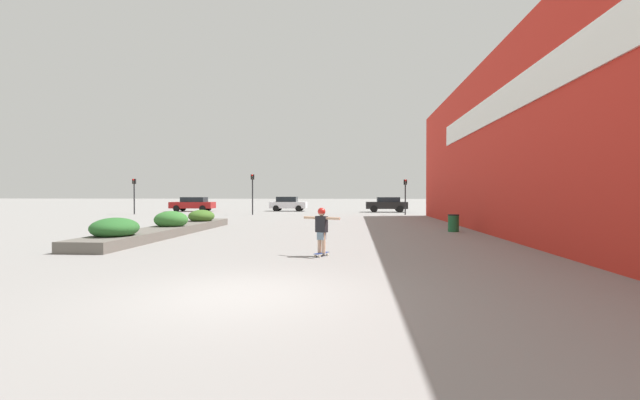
{
  "coord_description": "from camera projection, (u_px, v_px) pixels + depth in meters",
  "views": [
    {
      "loc": [
        2.1,
        -7.61,
        1.84
      ],
      "look_at": [
        0.61,
        10.72,
        1.57
      ],
      "focal_mm": 24.0,
      "sensor_mm": 36.0,
      "label": 1
    }
  ],
  "objects": [
    {
      "name": "ground_plane",
      "position": [
        239.0,
        295.0,
        7.78
      ],
      "size": [
        300.0,
        300.0,
        0.0
      ],
      "primitive_type": "plane",
      "color": "gray"
    },
    {
      "name": "building_wall_right",
      "position": [
        504.0,
        141.0,
        18.11
      ],
      "size": [
        0.67,
        35.82,
        8.11
      ],
      "color": "red",
      "rests_on": "ground_plane"
    },
    {
      "name": "planter_box",
      "position": [
        166.0,
        227.0,
        18.96
      ],
      "size": [
        1.64,
        12.61,
        1.06
      ],
      "color": "#605B54",
      "rests_on": "ground_plane"
    },
    {
      "name": "skateboard",
      "position": [
        322.0,
        254.0,
        12.57
      ],
      "size": [
        0.44,
        0.62,
        0.1
      ],
      "rotation": [
        0.0,
        0.0,
        -0.51
      ],
      "color": "navy",
      "rests_on": "ground_plane"
    },
    {
      "name": "skateboarder",
      "position": [
        322.0,
        225.0,
        12.56
      ],
      "size": [
        1.12,
        0.68,
        1.33
      ],
      "rotation": [
        0.0,
        0.0,
        -0.51
      ],
      "color": "tan",
      "rests_on": "skateboard"
    },
    {
      "name": "trash_bin",
      "position": [
        453.0,
        223.0,
        20.71
      ],
      "size": [
        0.54,
        0.54,
        0.84
      ],
      "color": "#1E5B33",
      "rests_on": "ground_plane"
    },
    {
      "name": "car_leftmost",
      "position": [
        387.0,
        204.0,
        42.88
      ],
      "size": [
        4.09,
        1.92,
        1.5
      ],
      "rotation": [
        0.0,
        0.0,
        1.57
      ],
      "color": "black",
      "rests_on": "ground_plane"
    },
    {
      "name": "car_center_left",
      "position": [
        193.0,
        204.0,
        44.67
      ],
      "size": [
        4.47,
        1.86,
        1.49
      ],
      "rotation": [
        0.0,
        0.0,
        1.57
      ],
      "color": "maroon",
      "rests_on": "ground_plane"
    },
    {
      "name": "car_center_right",
      "position": [
        288.0,
        204.0,
        45.43
      ],
      "size": [
        3.84,
        2.03,
        1.53
      ],
      "rotation": [
        0.0,
        0.0,
        -1.57
      ],
      "color": "silver",
      "rests_on": "ground_plane"
    },
    {
      "name": "traffic_light_left",
      "position": [
        252.0,
        187.0,
        37.42
      ],
      "size": [
        0.28,
        0.3,
        3.54
      ],
      "color": "black",
      "rests_on": "ground_plane"
    },
    {
      "name": "traffic_light_right",
      "position": [
        405.0,
        190.0,
        37.24
      ],
      "size": [
        0.28,
        0.3,
        3.09
      ],
      "color": "black",
      "rests_on": "ground_plane"
    },
    {
      "name": "traffic_light_far_left",
      "position": [
        134.0,
        190.0,
        38.33
      ],
      "size": [
        0.28,
        0.3,
        3.19
      ],
      "color": "black",
      "rests_on": "ground_plane"
    }
  ]
}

